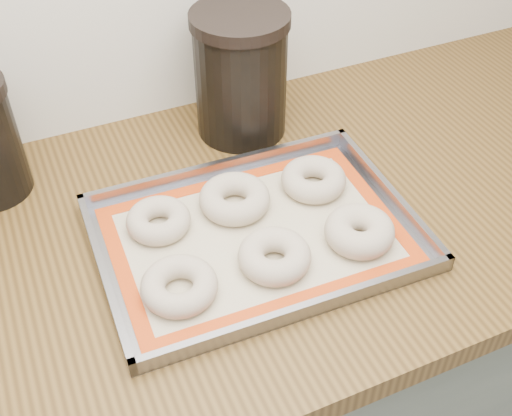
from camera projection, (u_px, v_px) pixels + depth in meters
name	position (u px, v px, depth m)	size (l,w,h in m)	color
cabinet	(190.00, 405.00, 1.27)	(3.00, 0.65, 0.86)	slate
countertop	(169.00, 247.00, 0.96)	(3.06, 0.68, 0.04)	brown
baking_tray	(256.00, 235.00, 0.95)	(0.47, 0.34, 0.03)	gray
baking_mat	(256.00, 236.00, 0.95)	(0.43, 0.30, 0.00)	#C6B793
bagel_front_left	(179.00, 286.00, 0.85)	(0.10, 0.10, 0.03)	#C1AE96
bagel_front_mid	(274.00, 256.00, 0.89)	(0.10, 0.10, 0.04)	#C1AE96
bagel_front_right	(359.00, 231.00, 0.92)	(0.10, 0.10, 0.04)	#C1AE96
bagel_back_left	(159.00, 220.00, 0.95)	(0.10, 0.10, 0.03)	#C1AE96
bagel_back_mid	(235.00, 199.00, 0.98)	(0.11, 0.11, 0.04)	#C1AE96
bagel_back_right	(314.00, 179.00, 1.01)	(0.10, 0.10, 0.04)	#C1AE96
canister_right	(241.00, 74.00, 1.08)	(0.16, 0.16, 0.22)	black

